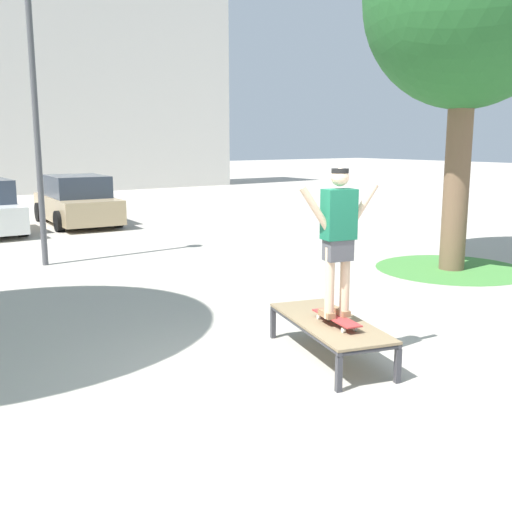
# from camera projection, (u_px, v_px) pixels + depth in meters

# --- Properties ---
(ground_plane) EXTENTS (120.00, 120.00, 0.00)m
(ground_plane) POSITION_uv_depth(u_px,v_px,m) (297.00, 383.00, 6.45)
(ground_plane) COLOR #B2AA9E
(skate_box) EXTENTS (1.23, 2.03, 0.46)m
(skate_box) POSITION_uv_depth(u_px,v_px,m) (329.00, 324.00, 7.12)
(skate_box) COLOR #38383D
(skate_box) RESTS_ON ground
(skateboard) EXTENTS (0.36, 0.82, 0.09)m
(skateboard) POSITION_uv_depth(u_px,v_px,m) (336.00, 318.00, 6.94)
(skateboard) COLOR #B23333
(skateboard) RESTS_ON skate_box
(skater) EXTENTS (0.99, 0.34, 1.69)m
(skater) POSITION_uv_depth(u_px,v_px,m) (338.00, 233.00, 6.75)
(skater) COLOR beige
(skater) RESTS_ON skateboard
(tree_near_right) EXTENTS (3.87, 3.87, 7.18)m
(tree_near_right) POSITION_uv_depth(u_px,v_px,m) (468.00, 0.00, 11.21)
(tree_near_right) COLOR brown
(tree_near_right) RESTS_ON ground
(grass_patch_near_right) EXTENTS (2.99, 2.99, 0.01)m
(grass_patch_near_right) POSITION_uv_depth(u_px,v_px,m) (451.00, 269.00, 12.17)
(grass_patch_near_right) COLOR #47893D
(grass_patch_near_right) RESTS_ON ground
(car_tan) EXTENTS (2.15, 4.31, 1.50)m
(car_tan) POSITION_uv_depth(u_px,v_px,m) (77.00, 202.00, 18.49)
(car_tan) COLOR tan
(car_tan) RESTS_ON ground
(light_post) EXTENTS (0.36, 0.36, 5.83)m
(light_post) POSITION_uv_depth(u_px,v_px,m) (33.00, 74.00, 11.84)
(light_post) COLOR #4C4C51
(light_post) RESTS_ON ground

